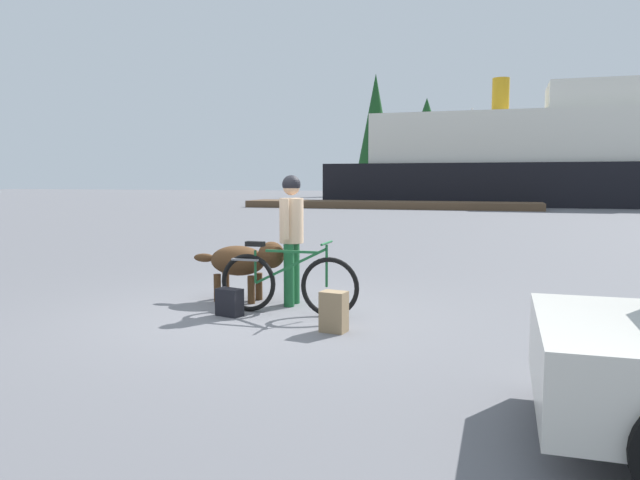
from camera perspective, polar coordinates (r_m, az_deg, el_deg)
The scene contains 12 objects.
ground_plane at distance 7.52m, azimuth -6.07°, elevation -7.18°, with size 160.00×160.00×0.00m, color slate.
bicycle at distance 7.54m, azimuth -3.13°, elevation -4.04°, with size 1.82×0.44×0.92m.
person_cyclist at distance 8.01m, azimuth -2.71°, elevation 1.23°, with size 0.32×0.53×1.74m.
dog at distance 8.37m, azimuth -7.18°, elevation -1.99°, with size 1.35×0.49×0.84m.
backpack at distance 6.69m, azimuth 1.31°, elevation -6.79°, with size 0.28×0.20×0.45m, color #8C7251.
handbag_pannier at distance 7.56m, azimuth -8.55°, elevation -5.84°, with size 0.32×0.18×0.34m, color black.
dock_pier at distance 35.58m, azimuth 6.58°, elevation 3.33°, with size 17.06×2.91×0.40m, color brown.
ferry_boat at distance 42.20m, azimuth 21.45°, elevation 6.98°, with size 28.80×8.53×8.29m.
sailboat_moored at distance 46.54m, azimuth 13.99°, elevation 4.12°, with size 6.46×1.81×6.92m.
pine_tree_far_left at distance 62.78m, azimuth 5.27°, elevation 11.30°, with size 3.40×3.40×12.35m.
pine_tree_center at distance 58.75m, azimuth 10.03°, elevation 10.09°, with size 4.17×4.17×9.33m.
pine_tree_mid_back at distance 67.24m, azimuth 16.27°, elevation 9.90°, with size 3.00×3.00×10.77m.
Camera 1 is at (2.88, -6.74, 1.68)m, focal length 33.86 mm.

